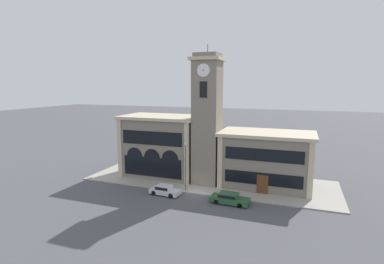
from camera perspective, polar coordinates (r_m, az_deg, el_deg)
ground_plane at (r=41.50m, az=0.73°, el=-11.80°), size 300.00×300.00×0.00m
sidewalk_kerb at (r=46.96m, az=3.24°, el=-9.21°), size 37.53×12.23×0.15m
clock_tower at (r=43.80m, az=2.90°, el=2.30°), size 4.41×4.41×20.35m
town_hall_left_wing at (r=49.08m, az=-5.74°, el=-2.57°), size 12.79×7.83×9.83m
town_hall_right_wing at (r=44.76m, az=13.94°, el=-5.08°), size 13.31×7.83×8.06m
parked_car_near at (r=41.31m, az=-5.23°, el=-10.92°), size 4.28×2.03×1.32m
parked_car_mid at (r=38.55m, az=7.12°, el=-12.40°), size 4.95×2.14×1.37m
street_lamp at (r=41.25m, az=-1.23°, el=-5.41°), size 0.36×0.36×6.74m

